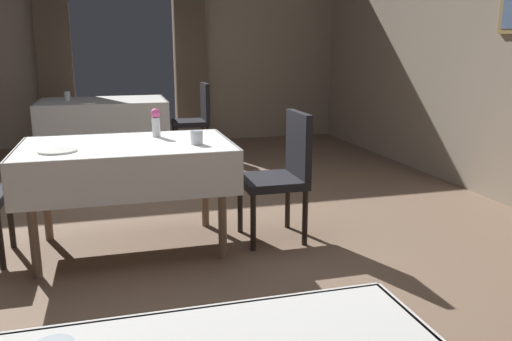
{
  "coord_description": "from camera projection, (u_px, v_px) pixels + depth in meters",
  "views": [
    {
      "loc": [
        -0.19,
        -3.52,
        1.38
      ],
      "look_at": [
        0.87,
        0.33,
        0.42
      ],
      "focal_mm": 36.24,
      "sensor_mm": 36.0,
      "label": 1
    }
  ],
  "objects": [
    {
      "name": "dining_table_far",
      "position": [
        103.0,
        108.0,
        6.29
      ],
      "size": [
        1.5,
        1.02,
        0.75
      ],
      "color": "#7A604C",
      "rests_on": "ground"
    },
    {
      "name": "glass_far_b",
      "position": [
        67.0,
        96.0,
        6.14
      ],
      "size": [
        0.07,
        0.07,
        0.11
      ],
      "primitive_type": "cylinder",
      "color": "silver",
      "rests_on": "dining_table_far"
    },
    {
      "name": "plate_far_a",
      "position": [
        86.0,
        103.0,
        5.87
      ],
      "size": [
        0.2,
        0.2,
        0.01
      ],
      "primitive_type": "cylinder",
      "color": "white",
      "rests_on": "dining_table_far"
    },
    {
      "name": "dining_table_mid",
      "position": [
        127.0,
        158.0,
        3.48
      ],
      "size": [
        1.4,
        0.9,
        0.75
      ],
      "color": "#7A604C",
      "rests_on": "ground"
    },
    {
      "name": "chair_far_right",
      "position": [
        196.0,
        116.0,
        6.58
      ],
      "size": [
        0.44,
        0.44,
        0.93
      ],
      "color": "black",
      "rests_on": "ground"
    },
    {
      "name": "ground",
      "position": [
        151.0,
        246.0,
        3.67
      ],
      "size": [
        10.08,
        10.08,
        0.0
      ],
      "primitive_type": "plane",
      "color": "#7A604C"
    },
    {
      "name": "glass_mid_b",
      "position": [
        197.0,
        137.0,
        3.41
      ],
      "size": [
        0.08,
        0.08,
        0.09
      ],
      "primitive_type": "cylinder",
      "color": "silver",
      "rests_on": "dining_table_mid"
    },
    {
      "name": "plate_mid_c",
      "position": [
        57.0,
        151.0,
        3.18
      ],
      "size": [
        0.24,
        0.24,
        0.01
      ],
      "primitive_type": "cylinder",
      "color": "white",
      "rests_on": "dining_table_mid"
    },
    {
      "name": "flower_vase_mid",
      "position": [
        156.0,
        122.0,
        3.68
      ],
      "size": [
        0.07,
        0.07,
        0.2
      ],
      "color": "silver",
      "rests_on": "dining_table_mid"
    },
    {
      "name": "wall_back",
      "position": [
        123.0,
        36.0,
        7.23
      ],
      "size": [
        6.4,
        0.27,
        3.0
      ],
      "color": "gray",
      "rests_on": "ground"
    },
    {
      "name": "chair_mid_right",
      "position": [
        283.0,
        170.0,
        3.73
      ],
      "size": [
        0.44,
        0.44,
        0.93
      ],
      "color": "black",
      "rests_on": "ground"
    }
  ]
}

